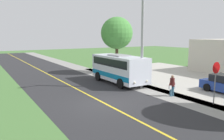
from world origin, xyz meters
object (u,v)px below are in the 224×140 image
tree_curbside (117,33)px  street_light_pole (141,37)px  shuttle_bus_front (119,67)px  stop_sign (216,76)px  pedestrian_with_bags (172,85)px

tree_curbside → street_light_pole: bearing=71.8°
street_light_pole → tree_curbside: street_light_pole is taller
shuttle_bus_front → stop_sign: bearing=100.0°
street_light_pole → tree_curbside: (-2.52, -7.68, 0.37)m
pedestrian_with_bags → stop_sign: stop_sign is taller
shuttle_bus_front → tree_curbside: size_ratio=0.99×
pedestrian_with_bags → tree_curbside: bearing=-101.0°
pedestrian_with_bags → tree_curbside: size_ratio=0.24×
shuttle_bus_front → stop_sign: stop_sign is taller
stop_sign → tree_curbside: 14.30m
pedestrian_with_bags → tree_curbside: tree_curbside is taller
pedestrian_with_bags → street_light_pole: (0.39, -3.31, 3.60)m
shuttle_bus_front → street_light_pole: (-0.38, 2.80, 2.95)m
stop_sign → tree_curbside: size_ratio=0.42×
stop_sign → tree_curbside: (-1.30, -13.95, 2.88)m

